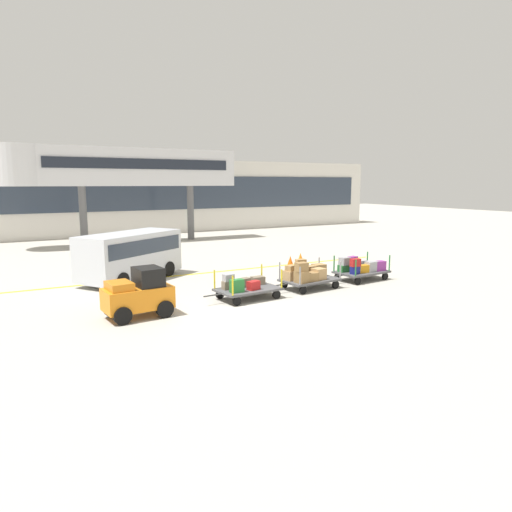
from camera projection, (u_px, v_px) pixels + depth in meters
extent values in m
plane|color=#B2ADA0|center=(252.00, 313.00, 15.18)|extent=(120.00, 120.00, 0.00)
cube|color=yellow|center=(217.00, 272.00, 22.23)|extent=(19.10, 0.50, 0.01)
cube|color=silver|center=(97.00, 197.00, 37.08)|extent=(53.59, 2.40, 6.22)
cube|color=#2D3847|center=(100.00, 194.00, 35.95)|extent=(50.91, 0.12, 2.80)
cube|color=silver|center=(138.00, 167.00, 32.44)|extent=(14.04, 2.20, 2.60)
cylinder|color=silver|center=(17.00, 165.00, 28.76)|extent=(3.00, 3.00, 2.60)
cube|color=#1E232D|center=(142.00, 164.00, 31.43)|extent=(12.63, 0.08, 0.70)
cylinder|color=#59595B|center=(83.00, 216.00, 31.10)|extent=(0.50, 0.50, 4.04)
cylinder|color=#59595B|center=(191.00, 213.00, 34.83)|extent=(0.50, 0.50, 4.04)
cube|color=orange|center=(138.00, 298.00, 14.64)|extent=(2.19, 1.27, 0.70)
cube|color=black|center=(148.00, 277.00, 14.75)|extent=(0.88, 1.05, 0.60)
cube|color=orange|center=(119.00, 286.00, 14.25)|extent=(0.78, 0.99, 0.24)
cylinder|color=black|center=(112.00, 308.00, 14.75)|extent=(0.57, 0.23, 0.56)
cylinder|color=black|center=(123.00, 316.00, 13.89)|extent=(0.57, 0.23, 0.56)
cylinder|color=black|center=(152.00, 302.00, 15.50)|extent=(0.57, 0.23, 0.56)
cylinder|color=black|center=(165.00, 309.00, 14.65)|extent=(0.57, 0.23, 0.56)
cube|color=#4C4C4F|center=(248.00, 289.00, 17.02)|extent=(2.41, 1.59, 0.08)
cylinder|color=gold|center=(214.00, 279.00, 16.90)|extent=(0.06, 0.06, 0.70)
cylinder|color=gold|center=(233.00, 286.00, 15.84)|extent=(0.06, 0.06, 0.70)
cylinder|color=gold|center=(262.00, 273.00, 18.07)|extent=(0.06, 0.06, 0.70)
cylinder|color=gold|center=(282.00, 279.00, 17.02)|extent=(0.06, 0.06, 0.70)
cylinder|color=black|center=(220.00, 294.00, 17.06)|extent=(0.33, 0.13, 0.32)
cylinder|color=black|center=(237.00, 301.00, 16.08)|extent=(0.33, 0.13, 0.32)
cylinder|color=black|center=(258.00, 289.00, 18.01)|extent=(0.33, 0.13, 0.32)
cylinder|color=black|center=(276.00, 295.00, 17.04)|extent=(0.33, 0.13, 0.32)
cylinder|color=#333333|center=(213.00, 295.00, 16.19)|extent=(0.70, 0.11, 0.05)
cube|color=#726651|center=(228.00, 285.00, 16.84)|extent=(0.47, 0.29, 0.30)
cube|color=#236B2D|center=(237.00, 286.00, 16.34)|extent=(0.48, 0.28, 0.47)
cube|color=#726651|center=(244.00, 282.00, 17.24)|extent=(0.56, 0.39, 0.32)
cube|color=red|center=(253.00, 285.00, 16.75)|extent=(0.51, 0.36, 0.32)
cube|color=#726651|center=(258.00, 280.00, 17.65)|extent=(0.49, 0.37, 0.30)
cube|color=#99999E|center=(228.00, 278.00, 16.80)|extent=(0.40, 0.31, 0.25)
cube|color=#4C4C4F|center=(310.00, 280.00, 18.68)|extent=(2.41, 1.59, 0.08)
cylinder|color=gray|center=(280.00, 271.00, 18.56)|extent=(0.06, 0.06, 0.70)
cylinder|color=gray|center=(300.00, 276.00, 17.51)|extent=(0.06, 0.06, 0.70)
cylinder|color=gray|center=(319.00, 265.00, 19.73)|extent=(0.06, 0.06, 0.70)
cylinder|color=gray|center=(340.00, 270.00, 18.68)|extent=(0.06, 0.06, 0.70)
cylinder|color=black|center=(284.00, 285.00, 18.72)|extent=(0.33, 0.13, 0.32)
cylinder|color=black|center=(303.00, 290.00, 17.75)|extent=(0.33, 0.13, 0.32)
cylinder|color=black|center=(316.00, 280.00, 19.68)|extent=(0.33, 0.13, 0.32)
cylinder|color=black|center=(336.00, 285.00, 18.71)|extent=(0.33, 0.13, 0.32)
cylinder|color=#333333|center=(280.00, 285.00, 17.85)|extent=(0.70, 0.11, 0.05)
cube|color=tan|center=(291.00, 275.00, 18.46)|extent=(0.62, 0.54, 0.38)
cube|color=olive|center=(301.00, 277.00, 17.95)|extent=(0.50, 0.53, 0.46)
cube|color=tan|center=(301.00, 273.00, 18.71)|extent=(0.59, 0.53, 0.44)
cube|color=olive|center=(311.00, 277.00, 18.25)|extent=(0.51, 0.46, 0.34)
cube|color=#A87F4C|center=(310.00, 271.00, 19.02)|extent=(0.50, 0.38, 0.47)
cube|color=tan|center=(319.00, 274.00, 18.55)|extent=(0.53, 0.51, 0.45)
cube|color=#A87F4C|center=(319.00, 270.00, 19.32)|extent=(0.49, 0.45, 0.49)
cube|color=#A87F4C|center=(291.00, 268.00, 18.42)|extent=(0.54, 0.44, 0.21)
cube|color=olive|center=(302.00, 267.00, 17.88)|extent=(0.47, 0.37, 0.34)
cube|color=#A87F4C|center=(301.00, 264.00, 18.65)|extent=(0.43, 0.32, 0.35)
cube|color=#4C4C4F|center=(362.00, 272.00, 20.35)|extent=(2.41, 1.59, 0.08)
cylinder|color=#237033|center=(334.00, 263.00, 20.23)|extent=(0.06, 0.06, 0.70)
cylinder|color=#237033|center=(356.00, 268.00, 19.17)|extent=(0.06, 0.06, 0.70)
cylinder|color=#237033|center=(367.00, 259.00, 21.40)|extent=(0.06, 0.06, 0.70)
cylinder|color=#237033|center=(389.00, 263.00, 20.35)|extent=(0.06, 0.06, 0.70)
cylinder|color=black|center=(338.00, 276.00, 20.39)|extent=(0.33, 0.13, 0.32)
cylinder|color=black|center=(358.00, 281.00, 19.41)|extent=(0.33, 0.13, 0.32)
cylinder|color=black|center=(365.00, 272.00, 21.34)|extent=(0.33, 0.13, 0.32)
cylinder|color=black|center=(385.00, 276.00, 20.37)|extent=(0.33, 0.13, 0.32)
cylinder|color=#333333|center=(337.00, 276.00, 19.52)|extent=(0.70, 0.11, 0.05)
cube|color=#236B2D|center=(344.00, 268.00, 20.18)|extent=(0.53, 0.35, 0.30)
cube|color=navy|center=(355.00, 270.00, 19.67)|extent=(0.45, 0.35, 0.32)
cube|color=#726651|center=(352.00, 266.00, 20.46)|extent=(0.50, 0.35, 0.40)
cube|color=orange|center=(362.00, 269.00, 19.94)|extent=(0.57, 0.33, 0.34)
cube|color=#99999E|center=(361.00, 265.00, 20.64)|extent=(0.61, 0.28, 0.40)
cube|color=#99999E|center=(372.00, 267.00, 20.20)|extent=(0.60, 0.39, 0.44)
cube|color=#99999E|center=(367.00, 265.00, 21.01)|extent=(0.56, 0.35, 0.32)
cube|color=#8C338C|center=(379.00, 266.00, 20.40)|extent=(0.57, 0.37, 0.43)
cube|color=#99999E|center=(345.00, 261.00, 20.13)|extent=(0.45, 0.37, 0.33)
cube|color=red|center=(355.00, 263.00, 19.62)|extent=(0.43, 0.26, 0.34)
cube|color=#8C338C|center=(353.00, 259.00, 20.41)|extent=(0.47, 0.37, 0.23)
cube|color=silver|center=(130.00, 254.00, 20.21)|extent=(5.06, 4.20, 1.90)
cube|color=#2D3847|center=(130.00, 245.00, 20.15)|extent=(4.76, 4.02, 0.64)
cylinder|color=black|center=(122.00, 281.00, 18.64)|extent=(0.70, 0.57, 0.68)
cylinder|color=black|center=(168.00, 269.00, 21.23)|extent=(0.70, 0.57, 0.68)
cone|color=orange|center=(300.00, 258.00, 24.68)|extent=(0.36, 0.36, 0.55)
cone|color=#EA590F|center=(290.00, 261.00, 23.65)|extent=(0.36, 0.36, 0.55)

